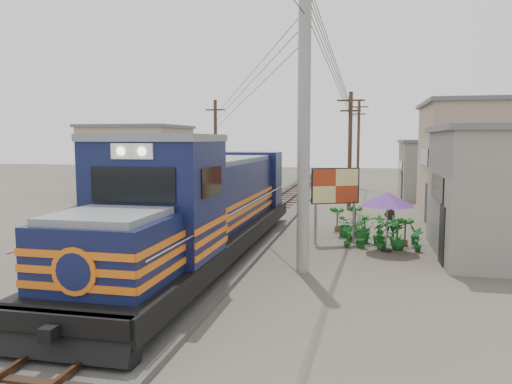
% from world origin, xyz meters
% --- Properties ---
extents(ground, '(120.00, 120.00, 0.00)m').
position_xyz_m(ground, '(0.00, 0.00, 0.00)').
color(ground, '#473F35').
rests_on(ground, ground).
extents(ballast, '(3.60, 70.00, 0.16)m').
position_xyz_m(ballast, '(0.00, 10.00, 0.08)').
color(ballast, '#595651').
rests_on(ballast, ground).
extents(track, '(1.15, 70.00, 0.12)m').
position_xyz_m(track, '(0.00, 10.00, 0.26)').
color(track, '#51331E').
rests_on(track, ground).
extents(locomotive, '(3.12, 17.01, 4.22)m').
position_xyz_m(locomotive, '(0.00, 0.10, 1.82)').
color(locomotive, black).
rests_on(locomotive, ground).
extents(utility_pole_main, '(0.40, 0.40, 10.00)m').
position_xyz_m(utility_pole_main, '(3.50, -0.50, 5.00)').
color(utility_pole_main, '#9E9B93').
rests_on(utility_pole_main, ground).
extents(wooden_pole_mid, '(1.60, 0.24, 7.00)m').
position_xyz_m(wooden_pole_mid, '(4.50, 14.00, 3.68)').
color(wooden_pole_mid, '#4C3826').
rests_on(wooden_pole_mid, ground).
extents(wooden_pole_far, '(1.60, 0.24, 7.50)m').
position_xyz_m(wooden_pole_far, '(4.80, 28.00, 3.93)').
color(wooden_pole_far, '#4C3826').
rests_on(wooden_pole_far, ground).
extents(wooden_pole_left, '(1.60, 0.24, 7.00)m').
position_xyz_m(wooden_pole_left, '(-5.00, 18.00, 3.68)').
color(wooden_pole_left, '#4C3826').
rests_on(wooden_pole_left, ground).
extents(power_lines, '(9.65, 19.00, 3.30)m').
position_xyz_m(power_lines, '(-0.14, 8.49, 7.56)').
color(power_lines, black).
rests_on(power_lines, ground).
extents(shophouse_mid, '(8.40, 7.35, 6.20)m').
position_xyz_m(shophouse_mid, '(12.50, 12.00, 3.11)').
color(shophouse_mid, tan).
rests_on(shophouse_mid, ground).
extents(shophouse_back, '(6.30, 6.30, 4.20)m').
position_xyz_m(shophouse_back, '(11.00, 22.00, 2.11)').
color(shophouse_back, gray).
rests_on(shophouse_back, ground).
extents(shophouse_left, '(6.30, 6.30, 5.20)m').
position_xyz_m(shophouse_left, '(-10.00, 16.00, 2.61)').
color(shophouse_left, tan).
rests_on(shophouse_left, ground).
extents(billboard, '(1.87, 0.91, 3.08)m').
position_xyz_m(billboard, '(4.24, 4.12, 2.26)').
color(billboard, '#99999E').
rests_on(billboard, ground).
extents(market_umbrella, '(2.68, 2.68, 2.25)m').
position_xyz_m(market_umbrella, '(6.24, 3.05, 1.98)').
color(market_umbrella, black).
rests_on(market_umbrella, ground).
extents(vendor, '(0.61, 0.48, 1.46)m').
position_xyz_m(vendor, '(6.50, 6.12, 0.73)').
color(vendor, black).
rests_on(vendor, ground).
extents(plant_nursery, '(3.51, 3.23, 1.12)m').
position_xyz_m(plant_nursery, '(5.62, 4.62, 0.50)').
color(plant_nursery, '#1C6422').
rests_on(plant_nursery, ground).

